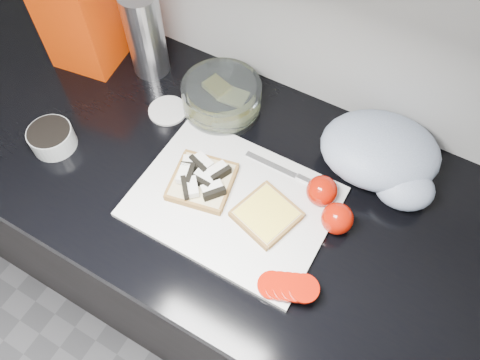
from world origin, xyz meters
name	(u,v)px	position (x,y,z in m)	size (l,w,h in m)	color
base_cabinet	(210,248)	(0.00, 1.20, 0.43)	(3.50, 0.60, 0.86)	black
countertop	(199,166)	(0.00, 1.20, 0.88)	(3.50, 0.64, 0.04)	black
cutting_board	(233,202)	(0.12, 1.15, 0.91)	(0.40, 0.30, 0.01)	silver
bread_left	(202,180)	(0.04, 1.15, 0.93)	(0.15, 0.15, 0.04)	beige
bread_right	(267,215)	(0.20, 1.15, 0.92)	(0.14, 0.14, 0.02)	beige
tomato_slices	(288,287)	(0.30, 1.03, 0.92)	(0.12, 0.09, 0.02)	#A91203
knife	(293,174)	(0.20, 1.26, 0.91)	(0.18, 0.01, 0.01)	silver
seed_tub	(52,137)	(-0.31, 1.08, 0.93)	(0.10, 0.10, 0.05)	#9DA2A2
tub_lid	(168,111)	(-0.14, 1.29, 0.90)	(0.09, 0.09, 0.01)	silver
glass_bowl	(222,98)	(-0.03, 1.36, 0.94)	(0.18, 0.18, 0.08)	silver
bread_bag	(81,17)	(-0.41, 1.34, 1.02)	(0.15, 0.14, 0.24)	red
steel_canister	(145,35)	(-0.26, 1.38, 1.01)	(0.09, 0.09, 0.21)	#BDBCC1
grocery_bag	(383,155)	(0.35, 1.38, 0.95)	(0.30, 0.26, 0.11)	#B0BFD9
whole_tomatoes	(329,204)	(0.30, 1.22, 0.93)	(0.12, 0.11, 0.06)	#A91203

